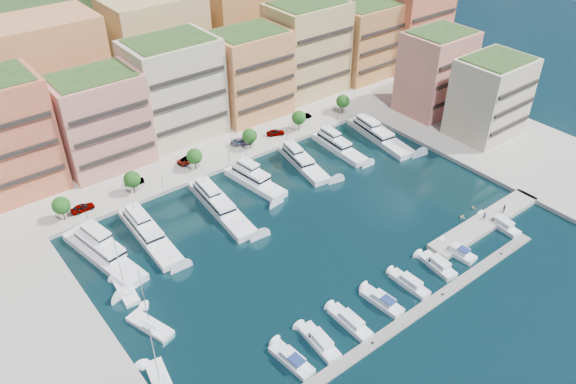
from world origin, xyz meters
The scene contains 57 objects.
ground centered at (0.00, 0.00, 0.00)m, with size 400.00×400.00×0.00m, color black.
north_quay centered at (0.00, 62.00, 0.00)m, with size 220.00×64.00×2.00m, color #9E998E.
east_quay centered at (62.00, -8.00, 0.00)m, with size 34.00×76.00×2.00m, color #9E998E.
hillside centered at (0.00, 110.00, 0.00)m, with size 240.00×40.00×58.00m, color #253A17.
south_pontoon centered at (-3.00, -30.00, 0.00)m, with size 72.00×2.20×0.35m, color gray.
finger_pier centered at (30.00, -22.00, 0.00)m, with size 32.00×5.00×2.00m, color #9E998E.
apartment_1 centered at (-44.00, 51.99, 14.31)m, with size 20.00×16.50×26.80m.
apartment_2 centered at (-23.00, 49.99, 12.31)m, with size 20.00×15.50×22.80m.
apartment_3 centered at (-2.00, 51.99, 13.81)m, with size 22.00×16.50×25.80m.
apartment_4 centered at (20.00, 49.99, 12.81)m, with size 20.00×15.50×23.80m.
apartment_5 centered at (42.00, 51.99, 14.31)m, with size 22.00×16.50×26.80m.
apartment_6 centered at (64.00, 49.99, 12.31)m, with size 20.00×15.50×22.80m.
apartment_7 centered at (84.00, 47.99, 13.31)m, with size 22.00×16.50×24.80m.
apartment_east_a centered at (62.00, 19.99, 12.31)m, with size 18.00×14.50×22.80m.
apartment_east_b centered at (62.00, 1.99, 11.31)m, with size 18.00×14.50×20.80m.
backblock_1 centered at (-25.00, 74.00, 16.00)m, with size 26.00×18.00×30.00m, color #D48A4F.
backblock_2 centered at (5.00, 74.00, 16.00)m, with size 26.00×18.00×30.00m, color tan.
backblock_3 centered at (35.00, 74.00, 16.00)m, with size 26.00×18.00×30.00m, color #C37E47.
backblock_4 centered at (65.00, 74.00, 16.00)m, with size 26.00×18.00×30.00m, color #CF6C45.
tree_0 centered at (-40.00, 33.50, 4.74)m, with size 3.80×3.80×5.65m.
tree_1 centered at (-24.00, 33.50, 4.74)m, with size 3.80×3.80×5.65m.
tree_2 centered at (-8.00, 33.50, 4.74)m, with size 3.80×3.80×5.65m.
tree_3 centered at (8.00, 33.50, 4.74)m, with size 3.80×3.80×5.65m.
tree_4 centered at (24.00, 33.50, 4.74)m, with size 3.80×3.80×5.65m.
tree_5 centered at (40.00, 33.50, 4.74)m, with size 3.80×3.80×5.65m.
lamppost_0 centered at (-36.00, 31.20, 3.83)m, with size 0.30×0.30×4.20m.
lamppost_1 centered at (-18.00, 31.20, 3.83)m, with size 0.30×0.30×4.20m.
lamppost_2 centered at (0.00, 31.20, 3.83)m, with size 0.30×0.30×4.20m.
lamppost_3 centered at (18.00, 31.20, 3.83)m, with size 0.30×0.30×4.20m.
lamppost_4 centered at (36.00, 31.20, 3.83)m, with size 0.30×0.30×4.20m.
yacht_0 centered at (-38.19, 18.60, 1.21)m, with size 8.67×23.20×7.30m.
yacht_1 centered at (-28.26, 18.60, 1.09)m, with size 5.69×22.75×7.30m.
yacht_2 centered at (-11.47, 17.86, 1.21)m, with size 7.03×24.66×7.30m.
yacht_3 centered at (0.14, 21.11, 1.21)m, with size 6.58×17.65×7.30m.
yacht_4 centered at (14.31, 20.31, 1.09)m, with size 7.79×19.35×7.30m.
yacht_5 centered at (26.36, 20.65, 1.21)m, with size 5.01×18.42×7.30m.
yacht_6 centered at (38.85, 18.40, 1.21)m, with size 8.29×23.61×7.30m.
cruiser_1 centered at (-24.76, -24.61, 0.57)m, with size 3.42×8.51×2.66m.
cruiser_2 centered at (-18.87, -24.60, 0.55)m, with size 3.41×8.92×2.55m.
cruiser_3 centered at (-11.95, -24.60, 0.55)m, with size 2.70×9.07×2.55m.
cruiser_4 centered at (-4.09, -24.61, 0.57)m, with size 3.26×8.60×2.66m.
cruiser_5 centered at (3.18, -24.59, 0.55)m, with size 2.47×8.43×2.55m.
cruiser_6 centered at (11.29, -24.59, 0.55)m, with size 3.72×8.29×2.55m.
cruiser_7 centered at (17.41, -24.60, 0.57)m, with size 3.29×7.53×2.66m.
cruiser_9 centered at (31.83, -24.60, 0.55)m, with size 3.26×8.91×2.55m.
sailboat_2 centered at (-38.82, 6.26, 0.32)m, with size 3.42×8.10×13.20m.
sailboat_1 centered at (-39.22, -3.89, 0.31)m, with size 5.35×9.35×13.20m.
tender_3 centered at (32.72, -17.08, 0.38)m, with size 1.24×1.44×0.76m, color beige.
tender_1 centered at (27.86, -17.61, 0.40)m, with size 1.30×1.51×0.79m, color beige.
car_0 centered at (-35.74, 34.19, 1.86)m, with size 2.03×5.03×1.71m, color gray.
car_1 centered at (-22.32, 37.00, 1.73)m, with size 1.55×4.43×1.46m, color gray.
car_2 centered at (-7.67, 37.68, 1.80)m, with size 2.64×5.73×1.59m, color gray.
car_3 centered at (7.59, 36.68, 1.82)m, with size 2.31×5.67×1.65m, color gray.
car_4 centered at (17.40, 35.12, 1.82)m, with size 1.94×4.82×1.64m, color gray.
car_5 centered at (29.12, 37.73, 1.79)m, with size 1.67×4.79×1.58m, color gray.
person_0 centered at (29.82, -21.54, 1.91)m, with size 0.67×0.44×1.83m, color #232A47.
person_1 centered at (35.27, -22.58, 1.97)m, with size 0.94×0.73×1.93m, color #523631.
Camera 1 is at (-61.27, -69.88, 73.82)m, focal length 35.00 mm.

